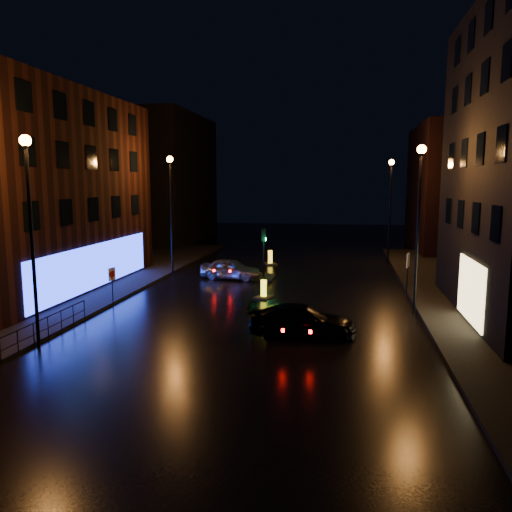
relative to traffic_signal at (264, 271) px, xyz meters
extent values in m
plane|color=black|center=(1.20, -14.00, -0.50)|extent=(120.00, 120.00, 0.00)
cube|color=black|center=(-12.80, -6.00, -0.43)|extent=(12.00, 44.00, 0.15)
cube|color=black|center=(-14.30, -6.00, 5.50)|extent=(10.00, 18.00, 12.00)
cube|color=black|center=(-14.80, 21.00, 6.50)|extent=(8.00, 16.00, 14.00)
cube|color=black|center=(16.20, 18.00, 5.50)|extent=(8.00, 14.00, 12.00)
cylinder|color=black|center=(-6.60, -16.00, 3.50)|extent=(0.14, 0.14, 8.00)
cylinder|color=black|center=(-6.60, -16.00, 7.50)|extent=(0.20, 0.20, 0.25)
sphere|color=orange|center=(-6.60, -16.00, 7.65)|extent=(0.44, 0.44, 0.44)
cylinder|color=black|center=(-6.60, 0.00, 3.50)|extent=(0.14, 0.14, 8.00)
cylinder|color=black|center=(-6.60, 0.00, 7.50)|extent=(0.20, 0.20, 0.25)
sphere|color=orange|center=(-6.60, 0.00, 7.65)|extent=(0.44, 0.44, 0.44)
cylinder|color=black|center=(9.00, -8.00, 3.50)|extent=(0.14, 0.14, 8.00)
cylinder|color=black|center=(9.00, -8.00, 7.50)|extent=(0.20, 0.20, 0.25)
sphere|color=orange|center=(9.00, -8.00, 7.65)|extent=(0.44, 0.44, 0.44)
cylinder|color=black|center=(9.00, 8.00, 3.50)|extent=(0.14, 0.14, 8.00)
cylinder|color=black|center=(9.00, 8.00, 7.50)|extent=(0.20, 0.20, 0.25)
sphere|color=orange|center=(9.00, 8.00, 7.65)|extent=(0.44, 0.44, 0.44)
cube|color=black|center=(0.00, 0.00, -0.44)|extent=(1.40, 2.40, 0.12)
cylinder|color=black|center=(0.00, 0.00, 0.90)|extent=(0.12, 0.12, 2.80)
cube|color=black|center=(0.00, 0.00, 2.50)|extent=(0.28, 0.22, 0.90)
cylinder|color=#0CFF59|center=(0.14, 0.00, 2.22)|extent=(0.05, 0.18, 0.18)
cylinder|color=black|center=(-6.80, -15.00, 0.47)|extent=(0.05, 6.00, 0.05)
cylinder|color=black|center=(-6.80, -15.00, 0.00)|extent=(0.04, 6.00, 0.04)
cylinder|color=black|center=(-6.80, -18.00, 0.00)|extent=(0.04, 0.04, 1.00)
cylinder|color=black|center=(-6.80, -15.00, 0.00)|extent=(0.04, 0.04, 1.00)
cylinder|color=black|center=(-6.80, -12.00, 0.00)|extent=(0.04, 0.04, 1.00)
imported|color=#ABAFB3|center=(-2.18, -0.69, 0.20)|extent=(4.27, 2.12, 1.40)
imported|color=black|center=(3.72, -12.68, 0.17)|extent=(4.82, 2.35, 1.35)
cube|color=black|center=(0.96, -5.93, -0.45)|extent=(1.14, 1.40, 0.10)
cube|color=yellow|center=(0.96, -5.93, 0.05)|extent=(0.32, 0.26, 1.01)
cube|color=black|center=(0.96, -5.93, 0.05)|extent=(0.29, 0.11, 0.61)
cube|color=black|center=(-0.40, 5.77, -0.45)|extent=(1.32, 1.55, 0.11)
cube|color=gold|center=(-0.40, 5.77, 0.10)|extent=(0.36, 0.30, 1.09)
cube|color=black|center=(-0.40, 5.77, 0.10)|extent=(0.31, 0.15, 0.65)
cylinder|color=black|center=(-6.70, -9.19, 0.51)|extent=(0.05, 0.05, 2.02)
cube|color=white|center=(-6.70, -9.19, 1.24)|extent=(0.17, 0.50, 0.69)
cylinder|color=#B20C0C|center=(-6.67, -9.20, 1.24)|extent=(0.12, 0.40, 0.40)
cylinder|color=black|center=(9.10, -3.97, 0.72)|extent=(0.07, 0.07, 2.45)
cube|color=silver|center=(9.10, -3.97, 1.62)|extent=(0.25, 0.60, 0.84)
cylinder|color=#B20C0C|center=(9.07, -3.96, 1.62)|extent=(0.17, 0.47, 0.49)
camera|label=1|loc=(5.40, -33.52, 6.08)|focal=35.00mm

